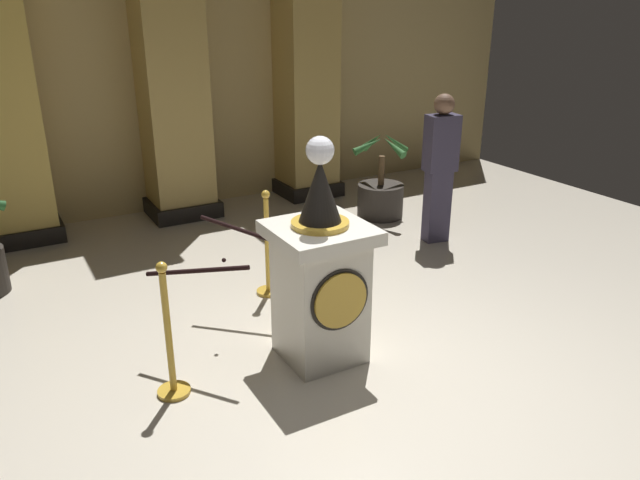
% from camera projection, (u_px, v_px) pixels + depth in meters
% --- Properties ---
extents(ground_plane, '(11.26, 11.26, 0.00)m').
position_uv_depth(ground_plane, '(359.00, 374.00, 4.69)').
color(ground_plane, beige).
extents(back_wall, '(11.26, 0.16, 3.52)m').
position_uv_depth(back_wall, '(162.00, 76.00, 7.93)').
color(back_wall, tan).
rests_on(back_wall, ground_plane).
extents(pedestal_clock, '(0.72, 0.72, 1.78)m').
position_uv_depth(pedestal_clock, '(320.00, 277.00, 4.69)').
color(pedestal_clock, silver).
rests_on(pedestal_clock, ground_plane).
extents(stanchion_near, '(0.24, 0.24, 1.04)m').
position_uv_depth(stanchion_near, '(268.00, 258.00, 5.86)').
color(stanchion_near, gold).
rests_on(stanchion_near, ground_plane).
extents(stanchion_far, '(0.24, 0.24, 1.04)m').
position_uv_depth(stanchion_far, '(170.00, 350.00, 4.33)').
color(stanchion_far, gold).
rests_on(stanchion_far, ground_plane).
extents(velvet_rope, '(1.26, 1.26, 0.22)m').
position_uv_depth(velvet_rope, '(223.00, 250.00, 4.94)').
color(velvet_rope, black).
extents(column_left, '(0.80, 0.80, 3.38)m').
position_uv_depth(column_left, '(3.00, 97.00, 6.77)').
color(column_left, black).
rests_on(column_left, ground_plane).
extents(column_right, '(0.86, 0.86, 3.38)m').
position_uv_depth(column_right, '(305.00, 77.00, 8.51)').
color(column_right, black).
rests_on(column_right, ground_plane).
extents(column_centre_rear, '(0.91, 0.91, 3.38)m').
position_uv_depth(column_centre_rear, '(171.00, 86.00, 7.64)').
color(column_centre_rear, black).
rests_on(column_centre_rear, ground_plane).
extents(potted_palm_right, '(0.79, 0.79, 1.13)m').
position_uv_depth(potted_palm_right, '(380.00, 195.00, 8.03)').
color(potted_palm_right, '#2D2823').
rests_on(potted_palm_right, ground_plane).
extents(bystander_guest, '(0.39, 0.28, 1.72)m').
position_uv_depth(bystander_guest, '(440.00, 165.00, 6.98)').
color(bystander_guest, '#383347').
rests_on(bystander_guest, ground_plane).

